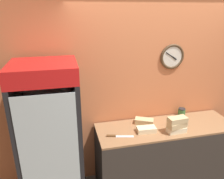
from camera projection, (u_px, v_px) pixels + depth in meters
wall_back at (158, 88)px, 3.15m from camera, size 5.20×0.09×2.70m
prep_counter at (164, 154)px, 3.13m from camera, size 1.91×0.61×0.92m
beverage_cooler at (51, 132)px, 2.60m from camera, size 0.69×0.71×1.91m
sandwich_stack_bottom at (176, 130)px, 2.82m from camera, size 0.25×0.13×0.07m
sandwich_stack_middle at (177, 125)px, 2.80m from camera, size 0.26×0.15×0.07m
sandwich_stack_top at (178, 120)px, 2.77m from camera, size 0.25×0.14×0.07m
sandwich_flat_left at (146, 129)px, 2.83m from camera, size 0.25×0.14×0.07m
sandwich_flat_right at (144, 121)px, 3.03m from camera, size 0.28×0.22×0.07m
chefs_knife at (116, 136)px, 2.73m from camera, size 0.34×0.11×0.02m
condiment_jar at (182, 112)px, 3.23m from camera, size 0.11×0.11×0.12m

